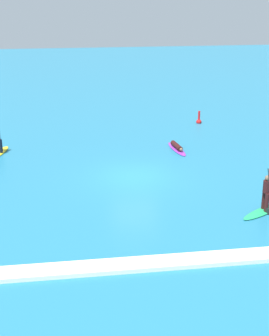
% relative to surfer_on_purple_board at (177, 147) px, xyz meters
% --- Properties ---
extents(ground_plane, '(120.00, 120.00, 0.00)m').
position_rel_surfer_on_purple_board_xyz_m(ground_plane, '(-3.32, -4.30, -0.15)').
color(ground_plane, teal).
rests_on(ground_plane, ground).
extents(surfer_on_purple_board, '(0.92, 2.93, 0.39)m').
position_rel_surfer_on_purple_board_xyz_m(surfer_on_purple_board, '(0.00, 0.00, 0.00)').
color(surfer_on_purple_board, purple).
rests_on(surfer_on_purple_board, ground_plane).
extents(surfer_on_green_board, '(2.85, 2.08, 2.19)m').
position_rel_surfer_on_purple_board_xyz_m(surfer_on_green_board, '(2.00, -9.51, 0.35)').
color(surfer_on_green_board, '#23B266').
rests_on(surfer_on_green_board, ground_plane).
extents(marker_buoy, '(0.40, 0.40, 1.04)m').
position_rel_surfer_on_purple_board_xyz_m(marker_buoy, '(3.06, 6.01, 0.05)').
color(marker_buoy, red).
rests_on(marker_buoy, ground_plane).
extents(wave_crest, '(14.38, 0.90, 0.18)m').
position_rel_surfer_on_purple_board_xyz_m(wave_crest, '(-3.32, -13.37, -0.06)').
color(wave_crest, white).
rests_on(wave_crest, ground_plane).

